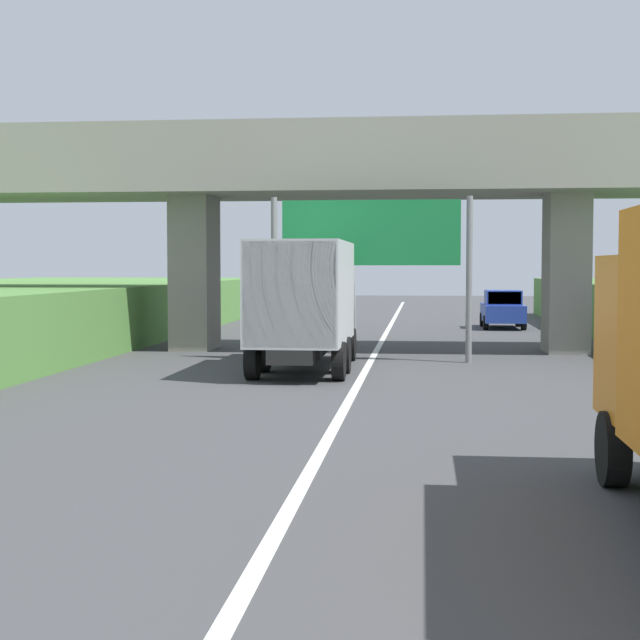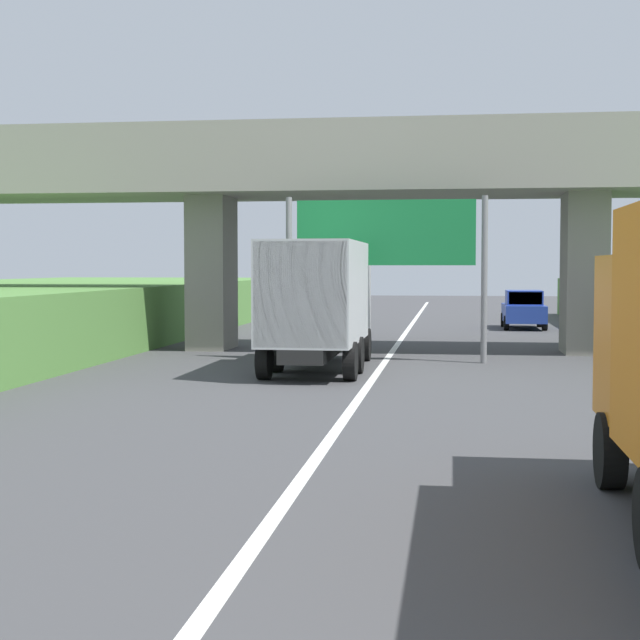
{
  "view_description": "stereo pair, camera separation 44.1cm",
  "coord_description": "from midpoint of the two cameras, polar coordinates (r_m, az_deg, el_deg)",
  "views": [
    {
      "loc": [
        1.52,
        7.33,
        2.8
      ],
      "look_at": [
        0.0,
        21.65,
        2.0
      ],
      "focal_mm": 54.47,
      "sensor_mm": 36.0,
      "label": 1
    },
    {
      "loc": [
        1.96,
        7.38,
        2.8
      ],
      "look_at": [
        0.0,
        21.65,
        2.0
      ],
      "focal_mm": 54.47,
      "sensor_mm": 36.0,
      "label": 2
    }
  ],
  "objects": [
    {
      "name": "car_blue",
      "position": [
        44.46,
        12.15,
        0.6
      ],
      "size": [
        1.86,
        4.1,
        1.72
      ],
      "color": "#233D9E",
      "rests_on": "ground"
    },
    {
      "name": "overhead_highway_sign",
      "position": [
        28.38,
        4.31,
        4.6
      ],
      "size": [
        5.88,
        0.18,
        4.83
      ],
      "color": "slate",
      "rests_on": "ground"
    },
    {
      "name": "overpass_bridge",
      "position": [
        32.17,
        4.73,
        7.93
      ],
      "size": [
        40.0,
        4.8,
        7.33
      ],
      "color": "gray",
      "rests_on": "ground"
    },
    {
      "name": "lane_centre_stripe",
      "position": [
        24.36,
        3.68,
        -3.42
      ],
      "size": [
        0.2,
        102.99,
        0.01
      ],
      "primitive_type": "cube",
      "color": "white",
      "rests_on": "ground"
    },
    {
      "name": "truck_silver",
      "position": [
        25.98,
        0.47,
        1.27
      ],
      "size": [
        2.44,
        7.3,
        3.44
      ],
      "color": "black",
      "rests_on": "ground"
    }
  ]
}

